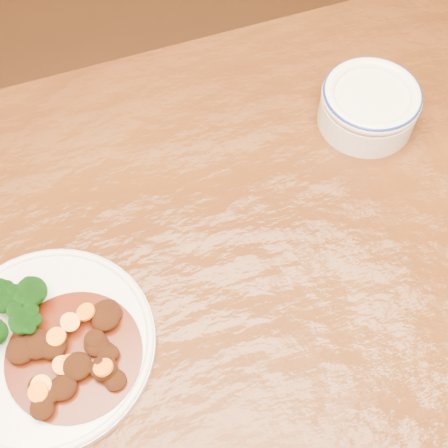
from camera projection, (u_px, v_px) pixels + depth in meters
name	position (u px, v px, depth m)	size (l,w,h in m)	color
dining_table	(237.00, 362.00, 0.74)	(1.53, 0.96, 0.75)	#4D280D
dinner_plate	(47.00, 346.00, 0.66)	(0.23, 0.23, 0.01)	silver
mince_stew	(72.00, 354.00, 0.65)	(0.14, 0.14, 0.03)	#4D1408
dip_bowl	(369.00, 105.00, 0.80)	(0.13, 0.13, 0.06)	silver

